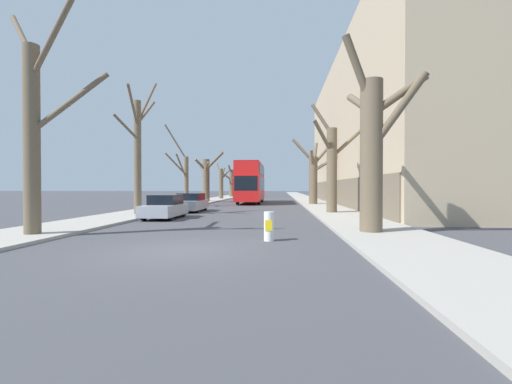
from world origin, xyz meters
name	(u,v)px	position (x,y,z in m)	size (l,w,h in m)	color
ground_plane	(182,251)	(0.00, 0.00, 0.00)	(300.00, 300.00, 0.00)	#424247
sidewalk_left	(226,197)	(-6.67, 50.00, 0.06)	(3.48, 120.00, 0.12)	#A39E93
sidewalk_right	(303,197)	(6.67, 50.00, 0.06)	(3.48, 120.00, 0.12)	#A39E93
building_facade_right	(383,132)	(13.40, 26.86, 7.51)	(10.08, 40.81, 15.03)	tan
street_tree_left_0	(34,129)	(-6.08, 2.27, 3.91)	(4.84, 2.64, 8.86)	brown
street_tree_left_1	(138,151)	(-6.26, 11.70, 4.14)	(1.67, 4.17, 8.95)	brown
street_tree_left_2	(184,176)	(-6.23, 22.19, 2.83)	(2.05, 3.10, 7.64)	brown
street_tree_left_3	(206,178)	(-6.19, 31.60, 2.97)	(3.74, 3.23, 5.99)	brown
street_tree_left_4	(221,182)	(-6.13, 41.88, 2.61)	(2.10, 2.58, 5.60)	brown
street_tree_left_5	(232,181)	(-6.06, 52.58, 2.98)	(4.50, 4.70, 6.11)	brown
street_tree_right_0	(373,147)	(6.28, 3.74, 3.33)	(3.18, 2.69, 7.40)	brown
street_tree_right_1	(332,165)	(6.28, 13.86, 3.28)	(4.12, 2.59, 7.46)	brown
street_tree_right_2	(314,175)	(6.21, 25.63, 3.09)	(5.12, 2.89, 6.81)	brown
double_decker_bus	(251,181)	(-0.55, 29.37, 2.54)	(2.57, 11.54, 4.47)	red
parked_car_0	(165,207)	(-3.85, 9.78, 0.65)	(1.70, 3.98, 1.36)	#9EA3AD
parked_car_1	(191,203)	(-3.85, 15.43, 0.65)	(1.86, 4.17, 1.36)	#9EA3AD
traffic_bollard	(269,226)	(2.41, 1.95, 0.49)	(0.33, 0.35, 0.98)	white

